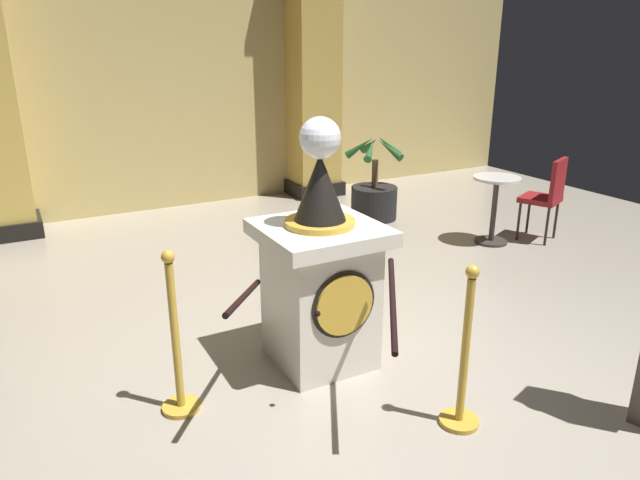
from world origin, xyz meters
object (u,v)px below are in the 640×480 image
Objects in this scene: pedestal_clock at (320,275)px; stanchion_near at (177,356)px; potted_palm_right at (374,196)px; stanchion_far at (463,371)px; cafe_table at (495,202)px; cafe_chair_red at (548,192)px.

pedestal_clock reaches higher than stanchion_near.
potted_palm_right is at bearing 50.46° from pedestal_clock.
stanchion_far is (1.44, -0.94, -0.01)m from stanchion_near.
pedestal_clock reaches higher than cafe_table.
pedestal_clock is at bearing -129.54° from potted_palm_right.
stanchion_far is 3.83m from cafe_chair_red.
cafe_chair_red reaches higher than cafe_table.
potted_palm_right is (3.36, 2.90, -0.07)m from stanchion_near.
pedestal_clock is at bearing -162.41° from cafe_chair_red.
pedestal_clock is 1.10m from stanchion_near.
potted_palm_right is at bearing 114.07° from cafe_table.
stanchion_far is 1.07× the size of cafe_chair_red.
pedestal_clock is 1.82× the size of cafe_chair_red.
cafe_table is (2.57, 2.39, 0.13)m from stanchion_far.
pedestal_clock is 1.16m from stanchion_far.
potted_palm_right is 1.60m from cafe_table.
stanchion_far reaches higher than cafe_table.
pedestal_clock reaches higher than cafe_chair_red.
stanchion_near is at bearing -139.19° from potted_palm_right.
cafe_chair_red is at bearing 17.59° from pedestal_clock.
stanchion_near is 1.72m from stanchion_far.
pedestal_clock is 3.71m from cafe_chair_red.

